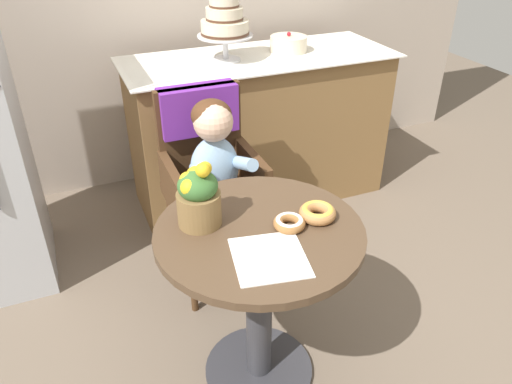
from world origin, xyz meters
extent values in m
plane|color=#6B5B4C|center=(0.00, 0.00, 0.00)|extent=(8.00, 8.00, 0.00)
cylinder|color=#4C3826|center=(0.00, 0.00, 0.70)|extent=(0.72, 0.72, 0.03)
cylinder|color=#333338|center=(0.00, 0.00, 0.34)|extent=(0.10, 0.10, 0.69)
cylinder|color=#333338|center=(0.00, 0.00, 0.01)|extent=(0.44, 0.44, 0.02)
cube|color=#472D19|center=(0.04, 0.62, 0.47)|extent=(0.42, 0.42, 0.04)
cube|color=#472D19|center=(0.04, 0.81, 0.72)|extent=(0.40, 0.04, 0.46)
cube|color=#472D19|center=(-0.15, 0.62, 0.58)|extent=(0.04, 0.38, 0.18)
cube|color=#472D19|center=(0.23, 0.62, 0.58)|extent=(0.04, 0.38, 0.18)
cube|color=#6B2893|center=(0.04, 0.81, 0.84)|extent=(0.36, 0.11, 0.22)
cylinder|color=#472D19|center=(-0.14, 0.44, 0.23)|extent=(0.03, 0.03, 0.45)
cylinder|color=#472D19|center=(0.22, 0.44, 0.23)|extent=(0.03, 0.03, 0.45)
cylinder|color=#472D19|center=(-0.14, 0.80, 0.23)|extent=(0.03, 0.03, 0.45)
cylinder|color=#472D19|center=(0.22, 0.80, 0.23)|extent=(0.03, 0.03, 0.45)
ellipsoid|color=#8CADCC|center=(0.04, 0.60, 0.64)|extent=(0.22, 0.16, 0.30)
sphere|color=#E0B293|center=(0.04, 0.59, 0.87)|extent=(0.17, 0.17, 0.17)
ellipsoid|color=#4C2D19|center=(0.04, 0.61, 0.89)|extent=(0.17, 0.17, 0.14)
cylinder|color=#8CADCC|center=(-0.06, 0.51, 0.69)|extent=(0.08, 0.23, 0.13)
sphere|color=#E0B293|center=(-0.05, 0.43, 0.62)|extent=(0.06, 0.06, 0.06)
cylinder|color=#8CADCC|center=(0.13, 0.51, 0.69)|extent=(0.08, 0.23, 0.13)
sphere|color=#E0B293|center=(0.12, 0.43, 0.62)|extent=(0.06, 0.06, 0.06)
cylinder|color=#3F4760|center=(-0.02, 0.52, 0.53)|extent=(0.09, 0.22, 0.09)
cylinder|color=#3F4760|center=(-0.02, 0.41, 0.36)|extent=(0.08, 0.08, 0.26)
cylinder|color=#3F4760|center=(0.09, 0.52, 0.53)|extent=(0.09, 0.22, 0.09)
cylinder|color=#3F4760|center=(0.09, 0.41, 0.36)|extent=(0.08, 0.08, 0.26)
cube|color=white|center=(-0.03, -0.15, 0.72)|extent=(0.27, 0.28, 0.00)
torus|color=#936033|center=(0.10, -0.03, 0.74)|extent=(0.11, 0.11, 0.03)
torus|color=white|center=(0.10, -0.03, 0.75)|extent=(0.10, 0.10, 0.02)
torus|color=#AD7542|center=(0.21, -0.02, 0.74)|extent=(0.13, 0.13, 0.04)
torus|color=gold|center=(0.21, -0.02, 0.75)|extent=(0.11, 0.11, 0.02)
cylinder|color=brown|center=(-0.17, 0.11, 0.78)|extent=(0.15, 0.15, 0.12)
ellipsoid|color=#38662D|center=(-0.17, 0.11, 0.87)|extent=(0.14, 0.14, 0.10)
sphere|color=gold|center=(-0.15, 0.11, 0.93)|extent=(0.04, 0.04, 0.04)
sphere|color=gold|center=(-0.17, 0.14, 0.89)|extent=(0.06, 0.06, 0.06)
sphere|color=gold|center=(-0.20, 0.13, 0.89)|extent=(0.05, 0.05, 0.05)
sphere|color=gold|center=(-0.21, 0.09, 0.88)|extent=(0.06, 0.06, 0.06)
sphere|color=gold|center=(-0.16, 0.08, 0.94)|extent=(0.05, 0.05, 0.05)
cube|color=olive|center=(0.55, 1.30, 0.45)|extent=(1.50, 0.56, 0.90)
cube|color=white|center=(0.55, 1.30, 0.90)|extent=(1.56, 0.62, 0.01)
cylinder|color=silver|center=(0.35, 1.30, 0.91)|extent=(0.16, 0.16, 0.01)
cylinder|color=silver|center=(0.35, 1.30, 0.97)|extent=(0.03, 0.03, 0.12)
cylinder|color=silver|center=(0.35, 1.30, 1.03)|extent=(0.30, 0.30, 0.01)
cylinder|color=beige|center=(0.35, 1.30, 1.08)|extent=(0.26, 0.25, 0.08)
cylinder|color=#4C2D1E|center=(0.35, 1.30, 1.05)|extent=(0.26, 0.26, 0.01)
cylinder|color=beige|center=(0.35, 1.30, 1.15)|extent=(0.20, 0.20, 0.07)
cylinder|color=#4C2D1E|center=(0.35, 1.30, 1.12)|extent=(0.20, 0.20, 0.01)
cylinder|color=beige|center=(0.35, 1.30, 1.21)|extent=(0.15, 0.15, 0.06)
cylinder|color=#4C2D1E|center=(0.35, 1.30, 1.19)|extent=(0.16, 0.16, 0.01)
cylinder|color=beige|center=(0.74, 1.33, 0.94)|extent=(0.21, 0.21, 0.09)
sphere|color=red|center=(0.74, 1.33, 1.00)|extent=(0.02, 0.02, 0.02)
camera|label=1|loc=(-0.53, -1.25, 1.70)|focal=34.62mm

